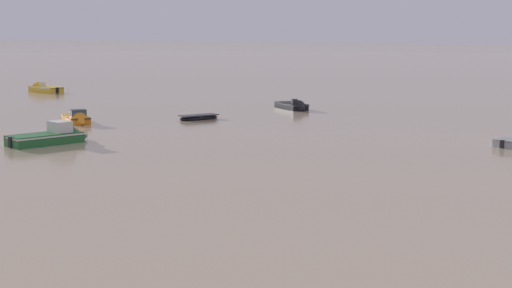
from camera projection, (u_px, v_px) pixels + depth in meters
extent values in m
cube|color=#23602D|center=(45.00, 141.00, 55.66)|extent=(3.94, 5.63, 1.02)
cone|color=#23602D|center=(78.00, 137.00, 57.51)|extent=(2.51, 2.27, 2.05)
cube|color=silver|center=(45.00, 135.00, 55.65)|extent=(4.02, 5.75, 0.11)
cube|color=silver|center=(60.00, 127.00, 56.37)|extent=(1.97, 1.76, 0.80)
cube|color=#384751|center=(68.00, 125.00, 56.79)|extent=(1.55, 0.84, 0.63)
cube|color=black|center=(11.00, 142.00, 53.92)|extent=(0.50, 0.45, 0.73)
ellipsoid|color=black|center=(199.00, 118.00, 70.61)|extent=(3.19, 3.99, 0.61)
cube|color=#33383F|center=(199.00, 115.00, 70.57)|extent=(3.00, 3.71, 0.08)
cube|color=#33383F|center=(199.00, 116.00, 70.58)|extent=(1.14, 0.84, 0.06)
cube|color=gold|center=(46.00, 90.00, 100.39)|extent=(5.36, 3.39, 0.98)
cone|color=gold|center=(35.00, 89.00, 102.09)|extent=(2.05, 2.32, 1.96)
cube|color=silver|center=(46.00, 87.00, 100.37)|extent=(5.48, 3.46, 0.11)
cube|color=silver|center=(42.00, 84.00, 100.77)|extent=(0.60, 0.75, 0.54)
cube|color=black|center=(57.00, 90.00, 98.78)|extent=(0.40, 0.46, 0.70)
cube|color=black|center=(502.00, 144.00, 53.76)|extent=(0.37, 0.34, 0.53)
cube|color=black|center=(291.00, 107.00, 79.67)|extent=(4.37, 4.07, 0.83)
cone|color=black|center=(302.00, 109.00, 77.69)|extent=(2.09, 2.13, 1.67)
cube|color=#33383F|center=(292.00, 104.00, 79.58)|extent=(4.47, 4.15, 0.09)
cube|color=#33383F|center=(294.00, 101.00, 78.99)|extent=(0.64, 0.66, 0.46)
cube|color=black|center=(282.00, 104.00, 81.50)|extent=(0.41, 0.42, 0.59)
cube|color=orange|center=(76.00, 120.00, 68.49)|extent=(4.23, 3.95, 0.81)
cone|color=orange|center=(81.00, 123.00, 66.57)|extent=(2.02, 2.06, 1.62)
cube|color=#33383F|center=(76.00, 117.00, 68.41)|extent=(4.33, 4.03, 0.09)
cube|color=#33383F|center=(78.00, 113.00, 67.51)|extent=(1.58, 1.61, 0.63)
cube|color=#384751|center=(79.00, 113.00, 67.06)|extent=(0.96, 1.08, 0.50)
cube|color=black|center=(71.00, 116.00, 70.27)|extent=(0.40, 0.41, 0.57)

